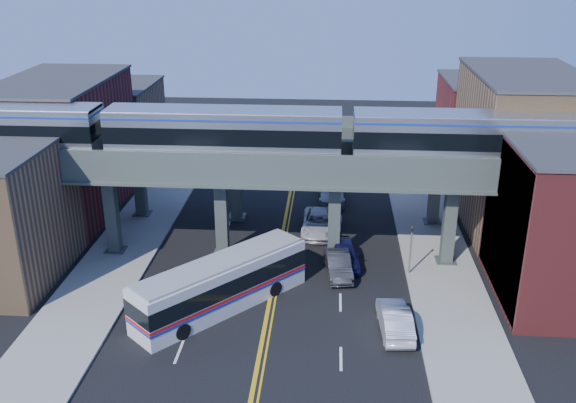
% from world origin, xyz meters
% --- Properties ---
extents(ground, '(120.00, 120.00, 0.00)m').
position_xyz_m(ground, '(0.00, 0.00, 0.00)').
color(ground, black).
rests_on(ground, ground).
extents(sidewalk_west, '(5.00, 70.00, 0.16)m').
position_xyz_m(sidewalk_west, '(-11.50, 10.00, 0.08)').
color(sidewalk_west, gray).
rests_on(sidewalk_west, ground).
extents(sidewalk_east, '(5.00, 70.00, 0.16)m').
position_xyz_m(sidewalk_east, '(11.50, 10.00, 0.08)').
color(sidewalk_east, gray).
rests_on(sidewalk_east, ground).
extents(building_west_b, '(8.00, 14.00, 11.00)m').
position_xyz_m(building_west_b, '(-18.50, 16.00, 5.50)').
color(building_west_b, maroon).
rests_on(building_west_b, ground).
extents(building_west_c, '(8.00, 10.00, 8.00)m').
position_xyz_m(building_west_c, '(-18.50, 29.00, 4.00)').
color(building_west_c, olive).
rests_on(building_west_c, ground).
extents(building_east_a, '(8.00, 10.00, 10.00)m').
position_xyz_m(building_east_a, '(18.50, 4.00, 5.00)').
color(building_east_a, maroon).
rests_on(building_east_a, ground).
extents(building_east_b, '(8.00, 14.00, 12.00)m').
position_xyz_m(building_east_b, '(18.50, 16.00, 6.00)').
color(building_east_b, olive).
rests_on(building_east_b, ground).
extents(building_east_c, '(8.00, 10.00, 9.00)m').
position_xyz_m(building_east_c, '(18.50, 29.00, 4.50)').
color(building_east_c, maroon).
rests_on(building_east_c, ground).
extents(mural_panel, '(0.10, 9.50, 9.50)m').
position_xyz_m(mural_panel, '(14.55, 4.00, 4.75)').
color(mural_panel, teal).
rests_on(mural_panel, ground).
extents(elevated_viaduct_near, '(52.00, 3.60, 7.40)m').
position_xyz_m(elevated_viaduct_near, '(0.00, 8.00, 6.47)').
color(elevated_viaduct_near, '#3C4543').
rests_on(elevated_viaduct_near, ground).
extents(elevated_viaduct_far, '(52.00, 3.60, 7.40)m').
position_xyz_m(elevated_viaduct_far, '(0.00, 15.00, 6.47)').
color(elevated_viaduct_far, '#3C4543').
rests_on(elevated_viaduct_far, ground).
extents(transit_train, '(49.08, 3.08, 3.59)m').
position_xyz_m(transit_train, '(-3.60, 8.00, 9.34)').
color(transit_train, black).
rests_on(transit_train, elevated_viaduct_near).
extents(stop_sign, '(0.76, 0.09, 2.63)m').
position_xyz_m(stop_sign, '(0.30, 3.00, 1.76)').
color(stop_sign, slate).
rests_on(stop_sign, ground).
extents(traffic_signal, '(0.15, 0.18, 4.10)m').
position_xyz_m(traffic_signal, '(9.20, 6.00, 2.30)').
color(traffic_signal, slate).
rests_on(traffic_signal, ground).
extents(transit_bus, '(10.05, 10.61, 3.08)m').
position_xyz_m(transit_bus, '(-2.89, 0.92, 1.58)').
color(transit_bus, silver).
rests_on(transit_bus, ground).
extents(car_lane_a, '(2.52, 4.96, 1.62)m').
position_xyz_m(car_lane_a, '(4.78, 7.32, 0.81)').
color(car_lane_a, '#111140').
rests_on(car_lane_a, ground).
extents(car_lane_b, '(2.14, 4.73, 1.51)m').
position_xyz_m(car_lane_b, '(4.35, 5.79, 0.75)').
color(car_lane_b, '#28282A').
rests_on(car_lane_b, ground).
extents(car_lane_c, '(2.67, 5.65, 1.56)m').
position_xyz_m(car_lane_c, '(2.83, 12.70, 0.78)').
color(car_lane_c, silver).
rests_on(car_lane_c, ground).
extents(car_lane_d, '(2.36, 5.60, 1.61)m').
position_xyz_m(car_lane_d, '(3.81, 19.59, 0.81)').
color(car_lane_d, '#9B9A9F').
rests_on(car_lane_d, ground).
extents(car_parked_curb, '(2.00, 4.94, 1.59)m').
position_xyz_m(car_parked_curb, '(7.64, -1.05, 0.80)').
color(car_parked_curb, silver).
rests_on(car_parked_curb, ground).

